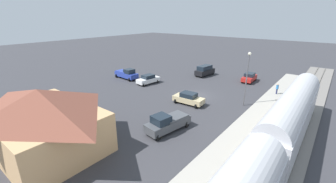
{
  "coord_description": "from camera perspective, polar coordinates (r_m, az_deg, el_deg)",
  "views": [
    {
      "loc": [
        -16.54,
        29.09,
        12.21
      ],
      "look_at": [
        3.32,
        3.88,
        1.0
      ],
      "focal_mm": 23.22,
      "sensor_mm": 36.0,
      "label": 1
    }
  ],
  "objects": [
    {
      "name": "sedan_tan",
      "position": [
        31.66,
        5.42,
        -1.81
      ],
      "size": [
        4.6,
        2.47,
        1.74
      ],
      "color": "#C6B284",
      "rests_on": "ground"
    },
    {
      "name": "station_building",
      "position": [
        23.55,
        -30.11,
        -6.2
      ],
      "size": [
        12.21,
        8.75,
        6.03
      ],
      "color": "tan",
      "rests_on": "ground"
    },
    {
      "name": "platform",
      "position": [
        32.16,
        23.65,
        -4.49
      ],
      "size": [
        3.2,
        46.0,
        0.3
      ],
      "color": "#A8A399",
      "rests_on": "ground"
    },
    {
      "name": "ground_plane",
      "position": [
        35.62,
        8.09,
        -0.99
      ],
      "size": [
        200.0,
        200.0,
        0.0
      ],
      "primitive_type": "plane",
      "color": "#38383D"
    },
    {
      "name": "pickup_blue",
      "position": [
        45.21,
        -10.8,
        4.59
      ],
      "size": [
        5.52,
        2.75,
        2.14
      ],
      "color": "#283D9E",
      "rests_on": "ground"
    },
    {
      "name": "light_pole_near_platform",
      "position": [
        31.73,
        20.09,
        4.62
      ],
      "size": [
        0.44,
        0.44,
        7.66
      ],
      "color": "#515156",
      "rests_on": "ground"
    },
    {
      "name": "sedan_red",
      "position": [
        45.25,
        20.57,
        3.5
      ],
      "size": [
        2.03,
        4.57,
        1.74
      ],
      "color": "red",
      "rests_on": "ground"
    },
    {
      "name": "railway_track",
      "position": [
        31.61,
        30.61,
        -6.15
      ],
      "size": [
        4.8,
        70.0,
        0.3
      ],
      "color": "slate",
      "rests_on": "ground"
    },
    {
      "name": "pedestrian_on_platform",
      "position": [
        38.85,
        26.74,
        0.8
      ],
      "size": [
        0.36,
        0.36,
        1.71
      ],
      "color": "#23284C",
      "rests_on": "platform"
    },
    {
      "name": "pickup_charcoal",
      "position": [
        24.3,
        -0.17,
        -8.15
      ],
      "size": [
        2.83,
        5.65,
        2.14
      ],
      "color": "#47494F",
      "rests_on": "ground"
    },
    {
      "name": "sedan_white",
      "position": [
        41.25,
        -5.19,
        3.23
      ],
      "size": [
        2.42,
        4.7,
        1.74
      ],
      "color": "white",
      "rests_on": "ground"
    },
    {
      "name": "suv_black",
      "position": [
        47.37,
        9.63,
        5.48
      ],
      "size": [
        2.43,
        5.07,
        2.22
      ],
      "color": "black",
      "rests_on": "ground"
    }
  ]
}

